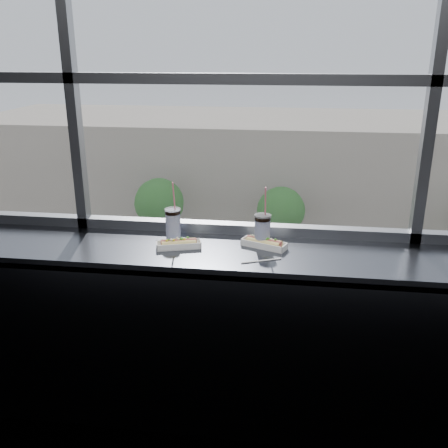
# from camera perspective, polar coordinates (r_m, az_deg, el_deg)

# --- Properties ---
(wall_back_lower) EXTENTS (6.00, 0.00, 6.00)m
(wall_back_lower) POSITION_cam_1_polar(r_m,az_deg,el_deg) (3.26, 2.01, -10.13)
(wall_back_lower) COLOR black
(wall_back_lower) RESTS_ON ground
(window_glass) EXTENTS (6.00, 0.00, 6.00)m
(window_glass) POSITION_cam_1_polar(r_m,az_deg,el_deg) (2.86, 2.50, 22.26)
(window_glass) COLOR silver
(window_glass) RESTS_ON ground
(window_mullions) EXTENTS (6.00, 0.08, 2.40)m
(window_mullions) POSITION_cam_1_polar(r_m,az_deg,el_deg) (2.84, 2.45, 22.28)
(window_mullions) COLOR gray
(window_mullions) RESTS_ON ground
(counter) EXTENTS (6.00, 0.55, 0.06)m
(counter) POSITION_cam_1_polar(r_m,az_deg,el_deg) (2.78, 1.56, -3.57)
(counter) COLOR #51555E
(counter) RESTS_ON ground
(counter_fascia) EXTENTS (6.00, 0.04, 1.04)m
(counter_fascia) POSITION_cam_1_polar(r_m,az_deg,el_deg) (2.81, 0.87, -15.41)
(counter_fascia) COLOR #51555E
(counter_fascia) RESTS_ON ground
(hotdog_tray_left) EXTENTS (0.26, 0.15, 0.06)m
(hotdog_tray_left) POSITION_cam_1_polar(r_m,az_deg,el_deg) (2.81, -5.19, -2.25)
(hotdog_tray_left) COLOR white
(hotdog_tray_left) RESTS_ON counter
(hotdog_tray_right) EXTENTS (0.27, 0.17, 0.06)m
(hotdog_tray_right) POSITION_cam_1_polar(r_m,az_deg,el_deg) (2.81, 4.61, -2.17)
(hotdog_tray_right) COLOR white
(hotdog_tray_right) RESTS_ON counter
(soda_cup_left) EXTENTS (0.10, 0.10, 0.35)m
(soda_cup_left) POSITION_cam_1_polar(r_m,az_deg,el_deg) (2.92, -5.85, 0.21)
(soda_cup_left) COLOR white
(soda_cup_left) RESTS_ON counter
(soda_cup_right) EXTENTS (0.10, 0.10, 0.35)m
(soda_cup_right) POSITION_cam_1_polar(r_m,az_deg,el_deg) (2.80, 4.42, -0.55)
(soda_cup_right) COLOR white
(soda_cup_right) RESTS_ON counter
(loose_straw) EXTENTS (0.21, 0.09, 0.01)m
(loose_straw) POSITION_cam_1_polar(r_m,az_deg,el_deg) (2.63, 4.28, -4.21)
(loose_straw) COLOR white
(loose_straw) RESTS_ON counter
(wrapper) EXTENTS (0.10, 0.07, 0.03)m
(wrapper) POSITION_cam_1_polar(r_m,az_deg,el_deg) (2.81, -6.13, -2.51)
(wrapper) COLOR silver
(wrapper) RESTS_ON counter
(plaza_ground) EXTENTS (120.00, 120.00, 0.00)m
(plaza_ground) POSITION_cam_1_polar(r_m,az_deg,el_deg) (48.16, 7.14, 3.35)
(plaza_ground) COLOR #A49D8F
(plaza_ground) RESTS_ON ground
(street_asphalt) EXTENTS (80.00, 10.00, 0.06)m
(street_asphalt) POSITION_cam_1_polar(r_m,az_deg,el_deg) (26.33, 6.23, -10.66)
(street_asphalt) COLOR black
(street_asphalt) RESTS_ON plaza_ground
(far_sidewalk) EXTENTS (80.00, 6.00, 0.04)m
(far_sidewalk) POSITION_cam_1_polar(r_m,az_deg,el_deg) (33.51, 6.68, -3.86)
(far_sidewalk) COLOR #A49D8F
(far_sidewalk) RESTS_ON plaza_ground
(far_building) EXTENTS (50.00, 14.00, 8.00)m
(far_building) POSITION_cam_1_polar(r_m,az_deg,el_deg) (41.84, 7.24, 6.57)
(far_building) COLOR #A09586
(far_building) RESTS_ON plaza_ground
(car_far_b) EXTENTS (3.27, 6.57, 2.11)m
(car_far_b) POSITION_cam_1_polar(r_m,az_deg,el_deg) (29.43, 9.59, -5.08)
(car_far_b) COLOR maroon
(car_far_b) RESTS_ON street_asphalt
(car_near_b) EXTENTS (3.49, 6.78, 2.16)m
(car_near_b) POSITION_cam_1_polar(r_m,az_deg,el_deg) (24.14, -16.08, -11.32)
(car_near_b) COLOR black
(car_near_b) RESTS_ON street_asphalt
(car_near_c) EXTENTS (2.66, 5.81, 1.90)m
(car_near_c) POSITION_cam_1_polar(r_m,az_deg,el_deg) (22.43, 3.87, -13.48)
(car_near_c) COLOR maroon
(car_near_c) RESTS_ON street_asphalt
(car_near_d) EXTENTS (3.57, 7.18, 2.31)m
(car_near_d) POSITION_cam_1_polar(r_m,az_deg,el_deg) (22.81, 19.26, -13.43)
(car_near_d) COLOR white
(car_near_d) RESTS_ON street_asphalt
(pedestrian_b) EXTENTS (0.84, 0.63, 1.89)m
(pedestrian_b) POSITION_cam_1_polar(r_m,az_deg,el_deg) (34.11, 7.99, -1.74)
(pedestrian_b) COLOR #66605B
(pedestrian_b) RESTS_ON far_sidewalk
(pedestrian_c) EXTENTS (0.87, 0.65, 1.96)m
(pedestrian_c) POSITION_cam_1_polar(r_m,az_deg,el_deg) (33.66, 13.16, -2.31)
(pedestrian_c) COLOR #66605B
(pedestrian_c) RESTS_ON far_sidewalk
(pedestrian_d) EXTENTS (0.85, 0.64, 1.91)m
(pedestrian_d) POSITION_cam_1_polar(r_m,az_deg,el_deg) (33.50, 23.66, -3.65)
(pedestrian_d) COLOR #66605B
(pedestrian_d) RESTS_ON far_sidewalk
(tree_left) EXTENTS (3.30, 3.30, 5.16)m
(tree_left) POSITION_cam_1_polar(r_m,az_deg,el_deg) (33.41, -7.41, 2.40)
(tree_left) COLOR #47382B
(tree_left) RESTS_ON far_sidewalk
(tree_center) EXTENTS (3.12, 3.12, 4.87)m
(tree_center) POSITION_cam_1_polar(r_m,az_deg,el_deg) (32.36, 6.52, 1.51)
(tree_center) COLOR #47382B
(tree_center) RESTS_ON far_sidewalk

